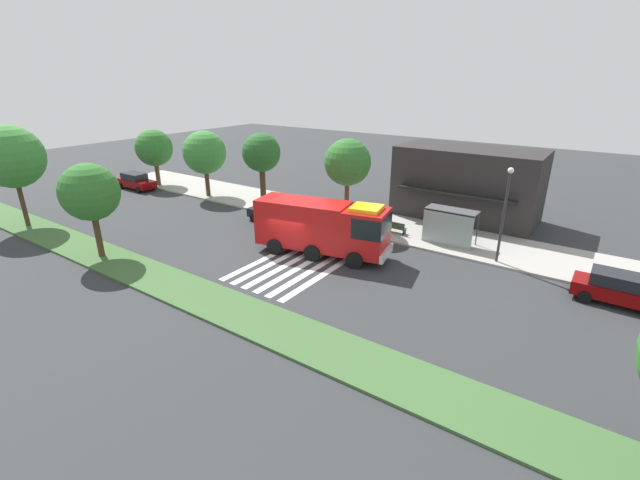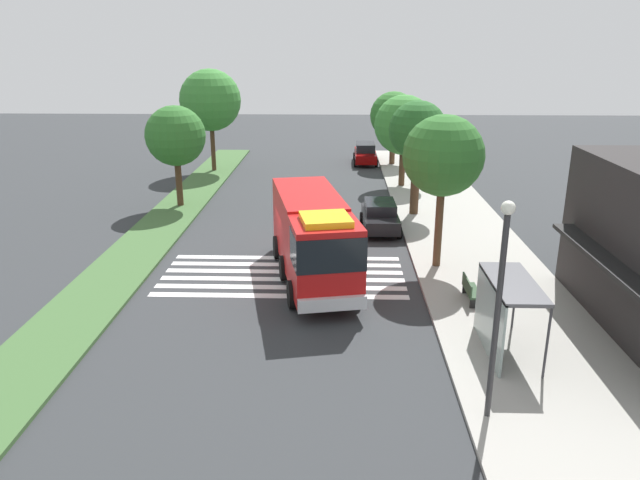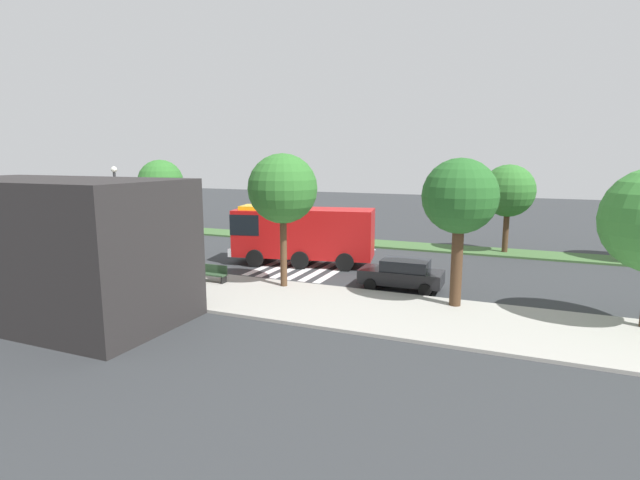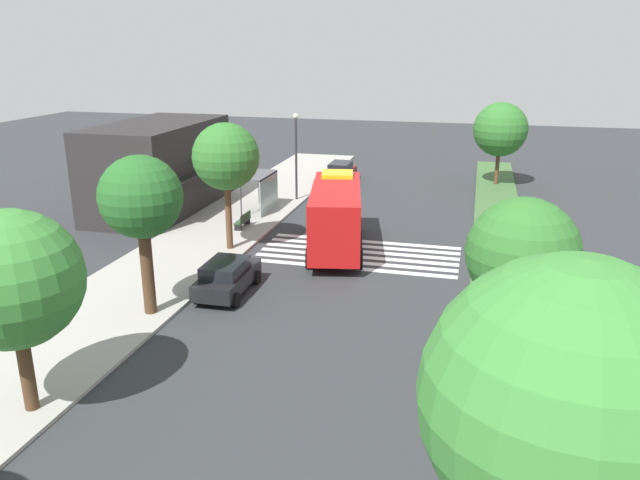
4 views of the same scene
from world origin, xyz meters
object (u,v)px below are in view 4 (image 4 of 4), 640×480
at_px(fire_truck, 336,212).
at_px(sidewalk_tree_east, 226,157).
at_px(parked_car_east, 341,172).
at_px(sidewalk_tree_center, 141,199).
at_px(median_tree_center, 500,130).
at_px(median_tree_west, 522,254).
at_px(parked_car_mid, 227,277).
at_px(bus_stop_shelter, 264,185).
at_px(sidewalk_tree_west, 12,280).
at_px(median_tree_far_west, 569,403).
at_px(bench_near_shelter, 243,220).
at_px(street_lamp, 296,149).

relative_size(fire_truck, sidewalk_tree_east, 1.37).
bearing_deg(parked_car_east, sidewalk_tree_center, 175.63).
distance_m(parked_car_east, median_tree_center, 12.81).
relative_size(parked_car_east, median_tree_center, 0.70).
bearing_deg(median_tree_west, fire_truck, 36.48).
relative_size(median_tree_west, median_tree_center, 0.96).
bearing_deg(parked_car_east, parked_car_mid, -179.66).
height_order(bus_stop_shelter, sidewalk_tree_center, sidewalk_tree_center).
bearing_deg(sidewalk_tree_east, bus_stop_shelter, 5.46).
xyz_separation_m(parked_car_mid, sidewalk_tree_east, (5.70, 2.20, 4.33)).
bearing_deg(sidewalk_tree_west, median_tree_far_west, -108.65).
distance_m(parked_car_east, sidewalk_tree_east, 18.71).
bearing_deg(bus_stop_shelter, bench_near_shelter, -179.42).
relative_size(sidewalk_tree_west, median_tree_west, 1.03).
relative_size(sidewalk_tree_west, sidewalk_tree_east, 0.92).
relative_size(sidewalk_tree_center, median_tree_far_west, 0.85).
relative_size(bus_stop_shelter, sidewalk_tree_center, 0.53).
distance_m(parked_car_east, sidewalk_tree_west, 34.31).
distance_m(parked_car_east, bus_stop_shelter, 10.65).
xyz_separation_m(bench_near_shelter, median_tree_far_west, (-24.71, -15.04, 4.97)).
relative_size(parked_car_mid, street_lamp, 0.70).
xyz_separation_m(fire_truck, bus_stop_shelter, (6.14, 6.28, -0.18)).
bearing_deg(sidewalk_tree_west, parked_car_mid, -12.09).
bearing_deg(fire_truck, median_tree_west, -154.93).
xyz_separation_m(fire_truck, sidewalk_tree_east, (-1.76, 5.52, 3.09)).
bearing_deg(sidewalk_tree_east, parked_car_mid, -158.90).
bearing_deg(median_tree_center, sidewalk_tree_west, 158.37).
xyz_separation_m(fire_truck, sidewalk_tree_west, (-17.74, 5.52, 2.30)).
height_order(parked_car_east, bench_near_shelter, parked_car_east).
bearing_deg(parked_car_mid, fire_truck, -25.03).
bearing_deg(street_lamp, bus_stop_shelter, 162.42).
bearing_deg(bus_stop_shelter, street_lamp, -17.58).
bearing_deg(fire_truck, street_lamp, 16.21).
bearing_deg(median_tree_center, parked_car_east, 99.69).
height_order(bus_stop_shelter, bench_near_shelter, bus_stop_shelter).
xyz_separation_m(bus_stop_shelter, median_tree_west, (-18.05, -15.08, 2.54)).
distance_m(parked_car_east, bench_near_shelter, 14.48).
height_order(bench_near_shelter, median_tree_far_west, median_tree_far_west).
xyz_separation_m(parked_car_east, sidewalk_tree_east, (-18.08, 2.20, 4.28)).
bearing_deg(median_tree_far_west, bus_stop_shelter, 27.72).
xyz_separation_m(bench_near_shelter, sidewalk_tree_west, (-19.87, -0.72, 3.77)).
bearing_deg(parked_car_mid, sidewalk_tree_west, 166.86).
distance_m(fire_truck, median_tree_far_west, 24.48).
relative_size(sidewalk_tree_west, sidewalk_tree_center, 0.95).
xyz_separation_m(sidewalk_tree_center, sidewalk_tree_east, (8.66, -0.00, 0.15)).
xyz_separation_m(street_lamp, sidewalk_tree_west, (-27.52, 0.40, 0.64)).
relative_size(fire_truck, parked_car_mid, 2.19).
bearing_deg(bench_near_shelter, parked_car_mid, -163.11).
xyz_separation_m(parked_car_mid, median_tree_far_west, (-15.11, -12.13, 4.74)).
xyz_separation_m(street_lamp, median_tree_west, (-21.70, -13.93, 0.70)).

